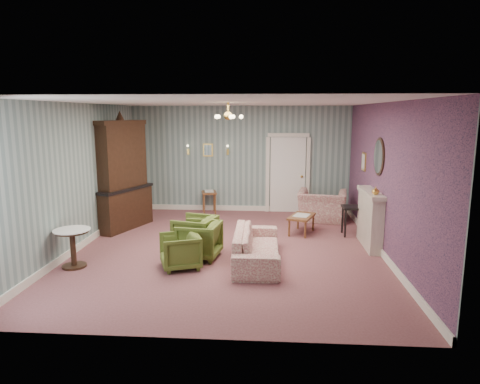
# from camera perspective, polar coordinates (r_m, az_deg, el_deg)

# --- Properties ---
(floor) EXTENTS (7.00, 7.00, 0.00)m
(floor) POSITION_cam_1_polar(r_m,az_deg,el_deg) (8.70, -1.51, -7.61)
(floor) COLOR brown
(floor) RESTS_ON ground
(ceiling) EXTENTS (7.00, 7.00, 0.00)m
(ceiling) POSITION_cam_1_polar(r_m,az_deg,el_deg) (8.27, -1.61, 11.87)
(ceiling) COLOR white
(ceiling) RESTS_ON ground
(wall_back) EXTENTS (6.00, 0.00, 6.00)m
(wall_back) POSITION_cam_1_polar(r_m,az_deg,el_deg) (11.82, 0.08, 4.40)
(wall_back) COLOR slate
(wall_back) RESTS_ON ground
(wall_front) EXTENTS (6.00, 0.00, 6.00)m
(wall_front) POSITION_cam_1_polar(r_m,az_deg,el_deg) (4.95, -5.46, -4.14)
(wall_front) COLOR slate
(wall_front) RESTS_ON ground
(wall_left) EXTENTS (0.00, 7.00, 7.00)m
(wall_left) POSITION_cam_1_polar(r_m,az_deg,el_deg) (9.15, -20.62, 1.96)
(wall_left) COLOR slate
(wall_left) RESTS_ON ground
(wall_right) EXTENTS (0.00, 7.00, 7.00)m
(wall_right) POSITION_cam_1_polar(r_m,az_deg,el_deg) (8.61, 18.75, 1.58)
(wall_right) COLOR slate
(wall_right) RESTS_ON ground
(wall_right_floral) EXTENTS (0.00, 7.00, 7.00)m
(wall_right_floral) POSITION_cam_1_polar(r_m,az_deg,el_deg) (8.60, 18.65, 1.58)
(wall_right_floral) COLOR #A3516D
(wall_right_floral) RESTS_ON ground
(door) EXTENTS (1.12, 0.12, 2.16)m
(door) POSITION_cam_1_polar(r_m,az_deg,el_deg) (11.81, 6.37, 2.52)
(door) COLOR white
(door) RESTS_ON floor
(olive_chair_a) EXTENTS (0.81, 0.83, 0.68)m
(olive_chair_a) POSITION_cam_1_polar(r_m,az_deg,el_deg) (7.65, -8.00, -7.59)
(olive_chair_a) COLOR #4D5D20
(olive_chair_a) RESTS_ON floor
(olive_chair_b) EXTENTS (0.79, 0.83, 0.76)m
(olive_chair_b) POSITION_cam_1_polar(r_m,az_deg,el_deg) (8.13, -5.49, -6.14)
(olive_chair_b) COLOR #4D5D20
(olive_chair_b) RESTS_ON floor
(olive_chair_c) EXTENTS (0.86, 0.89, 0.76)m
(olive_chair_c) POSITION_cam_1_polar(r_m,az_deg,el_deg) (8.57, -5.99, -5.27)
(olive_chair_c) COLOR #4D5D20
(olive_chair_c) RESTS_ON floor
(sofa_chintz) EXTENTS (0.63, 2.07, 0.81)m
(sofa_chintz) POSITION_cam_1_polar(r_m,az_deg,el_deg) (7.86, 2.26, -6.50)
(sofa_chintz) COLOR #913A42
(sofa_chintz) RESTS_ON floor
(wingback_chair) EXTENTS (1.29, 0.96, 1.03)m
(wingback_chair) POSITION_cam_1_polar(r_m,az_deg,el_deg) (11.02, 10.91, -1.15)
(wingback_chair) COLOR #913A42
(wingback_chair) RESTS_ON floor
(dresser) EXTENTS (1.09, 1.71, 2.70)m
(dresser) POSITION_cam_1_polar(r_m,az_deg,el_deg) (10.36, -15.48, 2.59)
(dresser) COLOR black
(dresser) RESTS_ON floor
(fireplace) EXTENTS (0.30, 1.40, 1.16)m
(fireplace) POSITION_cam_1_polar(r_m,az_deg,el_deg) (9.12, 16.95, -3.43)
(fireplace) COLOR beige
(fireplace) RESTS_ON floor
(mantel_vase) EXTENTS (0.15, 0.15, 0.15)m
(mantel_vase) POSITION_cam_1_polar(r_m,az_deg,el_deg) (8.60, 17.63, 0.17)
(mantel_vase) COLOR gold
(mantel_vase) RESTS_ON fireplace
(oval_mirror) EXTENTS (0.04, 0.76, 0.84)m
(oval_mirror) POSITION_cam_1_polar(r_m,az_deg,el_deg) (8.93, 18.01, 4.51)
(oval_mirror) COLOR white
(oval_mirror) RESTS_ON wall_right
(framed_print) EXTENTS (0.04, 0.34, 0.42)m
(framed_print) POSITION_cam_1_polar(r_m,az_deg,el_deg) (10.27, 16.19, 3.91)
(framed_print) COLOR gold
(framed_print) RESTS_ON wall_right
(coffee_table) EXTENTS (0.71, 0.93, 0.42)m
(coffee_table) POSITION_cam_1_polar(r_m,az_deg,el_deg) (9.84, 8.20, -4.28)
(coffee_table) COLOR brown
(coffee_table) RESTS_ON floor
(side_table_black) EXTENTS (0.45, 0.45, 0.67)m
(side_table_black) POSITION_cam_1_polar(r_m,az_deg,el_deg) (9.86, 14.71, -3.76)
(side_table_black) COLOR black
(side_table_black) RESTS_ON floor
(pedestal_table) EXTENTS (0.67, 0.67, 0.70)m
(pedestal_table) POSITION_cam_1_polar(r_m,az_deg,el_deg) (8.17, -21.37, -6.99)
(pedestal_table) COLOR black
(pedestal_table) RESTS_ON floor
(nesting_table) EXTENTS (0.48, 0.57, 0.64)m
(nesting_table) POSITION_cam_1_polar(r_m,az_deg,el_deg) (11.74, -4.14, -1.25)
(nesting_table) COLOR brown
(nesting_table) RESTS_ON floor
(gilt_mirror_back) EXTENTS (0.28, 0.06, 0.36)m
(gilt_mirror_back) POSITION_cam_1_polar(r_m,az_deg,el_deg) (11.85, -4.30, 5.60)
(gilt_mirror_back) COLOR gold
(gilt_mirror_back) RESTS_ON wall_back
(sconce_left) EXTENTS (0.16, 0.12, 0.30)m
(sconce_left) POSITION_cam_1_polar(r_m,az_deg,el_deg) (11.93, -6.94, 5.58)
(sconce_left) COLOR gold
(sconce_left) RESTS_ON wall_back
(sconce_right) EXTENTS (0.16, 0.12, 0.30)m
(sconce_right) POSITION_cam_1_polar(r_m,az_deg,el_deg) (11.77, -1.65, 5.59)
(sconce_right) COLOR gold
(sconce_right) RESTS_ON wall_back
(chandelier) EXTENTS (0.56, 0.56, 0.36)m
(chandelier) POSITION_cam_1_polar(r_m,az_deg,el_deg) (8.27, -1.60, 9.99)
(chandelier) COLOR gold
(chandelier) RESTS_ON ceiling
(burgundy_cushion) EXTENTS (0.41, 0.28, 0.39)m
(burgundy_cushion) POSITION_cam_1_polar(r_m,az_deg,el_deg) (10.88, 10.74, -1.49)
(burgundy_cushion) COLOR maroon
(burgundy_cushion) RESTS_ON wingback_chair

